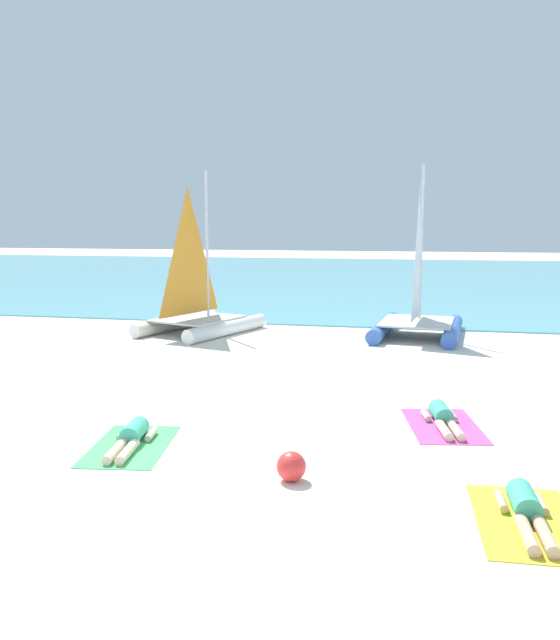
# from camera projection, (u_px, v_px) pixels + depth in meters

# --- Properties ---
(ground_plane) EXTENTS (120.00, 120.00, 0.00)m
(ground_plane) POSITION_uv_depth(u_px,v_px,m) (313.00, 339.00, 18.65)
(ground_plane) COLOR silver
(ocean_water) EXTENTS (120.00, 40.00, 0.05)m
(ocean_water) POSITION_uv_depth(u_px,v_px,m) (372.00, 277.00, 40.21)
(ocean_water) COLOR #5BB2C1
(ocean_water) RESTS_ON ground
(sailboat_white) EXTENTS (3.44, 4.28, 4.84)m
(sailboat_white) POSITION_uv_depth(u_px,v_px,m) (199.00, 309.00, 19.57)
(sailboat_white) COLOR white
(sailboat_white) RESTS_ON ground
(sailboat_blue) EXTENTS (2.75, 4.00, 4.95)m
(sailboat_blue) POSITION_uv_depth(u_px,v_px,m) (418.00, 312.00, 18.88)
(sailboat_blue) COLOR blue
(sailboat_blue) RESTS_ON ground
(towel_center_left) EXTENTS (1.37, 2.04, 0.01)m
(towel_center_left) POSITION_uv_depth(u_px,v_px,m) (131.00, 446.00, 9.69)
(towel_center_left) COLOR #4CB266
(towel_center_left) RESTS_ON ground
(sunbather_center_left) EXTENTS (0.64, 1.57, 0.30)m
(sunbather_center_left) POSITION_uv_depth(u_px,v_px,m) (132.00, 436.00, 9.73)
(sunbather_center_left) COLOR #3FB28C
(sunbather_center_left) RESTS_ON towel_center_left
(towel_center_right) EXTENTS (1.43, 2.07, 0.01)m
(towel_center_right) POSITION_uv_depth(u_px,v_px,m) (443.00, 426.00, 10.65)
(towel_center_right) COLOR #D84C99
(towel_center_right) RESTS_ON ground
(sunbather_center_right) EXTENTS (0.68, 1.56, 0.30)m
(sunbather_center_right) POSITION_uv_depth(u_px,v_px,m) (443.00, 417.00, 10.70)
(sunbather_center_right) COLOR #3FB28C
(sunbather_center_right) RESTS_ON towel_center_right
(towel_rightmost) EXTENTS (1.18, 1.95, 0.01)m
(towel_rightmost) POSITION_uv_depth(u_px,v_px,m) (527.00, 522.00, 7.22)
(towel_rightmost) COLOR yellow
(towel_rightmost) RESTS_ON ground
(sunbather_rightmost) EXTENTS (0.56, 1.56, 0.30)m
(sunbather_rightmost) POSITION_uv_depth(u_px,v_px,m) (526.00, 508.00, 7.27)
(sunbather_rightmost) COLOR #3FB28C
(sunbather_rightmost) RESTS_ON towel_rightmost
(beach_ball) EXTENTS (0.39, 0.39, 0.39)m
(beach_ball) POSITION_uv_depth(u_px,v_px,m) (291.00, 466.00, 8.36)
(beach_ball) COLOR red
(beach_ball) RESTS_ON ground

